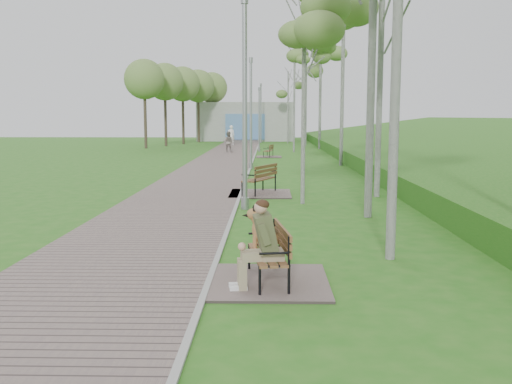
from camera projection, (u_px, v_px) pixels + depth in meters
ground at (216, 263)px, 10.15m from camera, size 120.00×120.00×0.00m
walkway at (220, 163)px, 31.49m from camera, size 3.50×67.00×0.04m
kerb at (252, 163)px, 31.45m from camera, size 0.10×67.00×0.05m
embankment at (481, 166)px, 29.70m from camera, size 14.00×70.00×1.60m
building_north at (246, 122)px, 60.43m from camera, size 10.00×5.20×4.00m
bench_main at (264, 256)px, 8.83m from camera, size 1.82×2.02×1.59m
bench_second at (259, 187)px, 19.00m from camera, size 2.02×2.25×1.24m
bench_third at (268, 154)px, 36.19m from camera, size 1.59×1.77×0.98m
lamp_post_near at (245, 111)px, 15.60m from camera, size 0.23×0.23×5.85m
lamp_post_second at (251, 118)px, 27.73m from camera, size 0.21×0.21×5.39m
lamp_post_third at (259, 122)px, 41.73m from camera, size 0.18×0.18×4.67m
lamp_post_far at (261, 115)px, 55.31m from camera, size 0.22×0.22×5.71m
pedestrian_near at (231, 136)px, 49.86m from camera, size 0.75×0.61×1.78m
pedestrian_far at (228, 142)px, 40.53m from camera, size 0.83×0.70×1.50m
birch_mid_a at (305, 18)px, 16.29m from camera, size 2.26×2.26×6.86m
birch_mid_c at (304, 27)px, 24.95m from camera, size 2.29×2.29×8.26m
birch_far_b at (295, 49)px, 40.25m from camera, size 2.35×2.35×9.27m
birch_far_c at (321, 41)px, 44.27m from camera, size 2.89×2.89×10.63m
birch_distant_a at (288, 85)px, 54.05m from camera, size 2.24×2.24×7.04m
birch_distant_b at (306, 54)px, 49.58m from camera, size 2.56×2.56×10.15m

